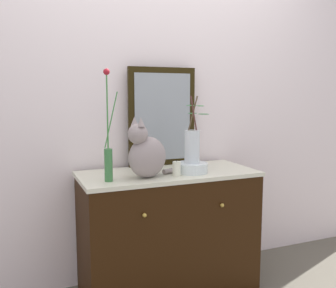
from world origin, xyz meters
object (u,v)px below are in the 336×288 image
object	(u,v)px
vase_slim_green	(108,153)
vase_glass_clear	(192,145)
bowl_porcelain	(192,168)
sideboard	(168,232)
cat_sitting	(147,154)
mirror_leaning	(162,117)
candle_pillar	(176,169)

from	to	relation	value
vase_slim_green	vase_glass_clear	xyz separation A→B (m)	(0.54, 0.03, 0.01)
vase_slim_green	bowl_porcelain	bearing A→B (deg)	3.62
sideboard	bowl_porcelain	size ratio (longest dim) A/B	5.64
sideboard	vase_glass_clear	xyz separation A→B (m)	(0.13, -0.08, 0.58)
cat_sitting	sideboard	bearing A→B (deg)	30.31
sideboard	vase_glass_clear	distance (m)	0.60
mirror_leaning	bowl_porcelain	size ratio (longest dim) A/B	3.37
vase_glass_clear	candle_pillar	world-z (taller)	vase_glass_clear
mirror_leaning	vase_slim_green	xyz separation A→B (m)	(-0.47, -0.35, -0.17)
sideboard	cat_sitting	size ratio (longest dim) A/B	2.38
cat_sitting	bowl_porcelain	distance (m)	0.33
cat_sitting	bowl_porcelain	bearing A→B (deg)	5.03
bowl_porcelain	candle_pillar	world-z (taller)	candle_pillar
bowl_porcelain	vase_slim_green	bearing A→B (deg)	-176.38
bowl_porcelain	vase_glass_clear	bearing A→B (deg)	7.19
cat_sitting	vase_slim_green	bearing A→B (deg)	-178.29
mirror_leaning	vase_glass_clear	distance (m)	0.36
vase_slim_green	sideboard	bearing A→B (deg)	15.28
vase_slim_green	bowl_porcelain	xyz separation A→B (m)	(0.54, 0.03, -0.13)
mirror_leaning	cat_sitting	size ratio (longest dim) A/B	1.42
bowl_porcelain	cat_sitting	bearing A→B (deg)	-174.97
cat_sitting	bowl_porcelain	size ratio (longest dim) A/B	2.37
vase_slim_green	vase_glass_clear	bearing A→B (deg)	3.62
candle_pillar	mirror_leaning	bearing A→B (deg)	81.21
sideboard	vase_slim_green	bearing A→B (deg)	-164.72
vase_slim_green	cat_sitting	bearing A→B (deg)	1.71
sideboard	vase_glass_clear	size ratio (longest dim) A/B	2.68
sideboard	mirror_leaning	xyz separation A→B (m)	(0.05, 0.23, 0.74)
bowl_porcelain	candle_pillar	distance (m)	0.15
vase_slim_green	candle_pillar	world-z (taller)	vase_slim_green
mirror_leaning	vase_glass_clear	size ratio (longest dim) A/B	1.60
mirror_leaning	vase_glass_clear	xyz separation A→B (m)	(0.08, -0.31, -0.16)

